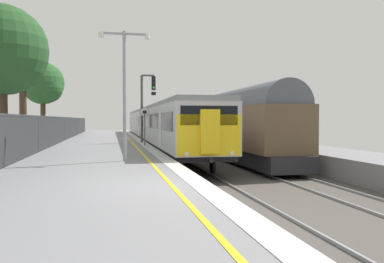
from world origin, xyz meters
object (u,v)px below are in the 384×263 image
Objects in this scene: commuter_train_at_platform at (155,124)px; background_tree_centre at (44,85)px; signal_gantry at (146,100)px; background_tree_left at (22,66)px; background_tree_back at (2,52)px; freight_train_adjacent_track at (215,122)px; platform_lamp_mid at (125,84)px; speed_limit_sign at (145,121)px.

background_tree_centre reaches higher than commuter_train_at_platform.
signal_gantry is 8.59m from background_tree_left.
commuter_train_at_platform is 6.67× the size of background_tree_centre.
background_tree_left is at bearing 94.71° from background_tree_back.
commuter_train_at_platform is 7.49m from freight_train_adjacent_track.
commuter_train_at_platform is 14.49m from background_tree_left.
signal_gantry is at bearing 81.76° from platform_lamp_mid.
background_tree_back is (0.62, -15.62, 0.15)m from background_tree_centre.
background_tree_left is 8.60m from background_tree_centre.
freight_train_adjacent_track is at bearing 17.69° from background_tree_left.
commuter_train_at_platform is at bearing 122.35° from freight_train_adjacent_track.
freight_train_adjacent_track is 4.46× the size of background_tree_centre.
background_tree_centre is at bearing -168.09° from commuter_train_at_platform.
platform_lamp_mid is at bearing -99.32° from commuter_train_at_platform.
background_tree_centre reaches higher than signal_gantry.
background_tree_back is at bearing -136.85° from speed_limit_sign.
commuter_train_at_platform is at bearing 80.68° from platform_lamp_mid.
background_tree_back reaches higher than platform_lamp_mid.
background_tree_left is (-7.40, 0.64, 3.34)m from speed_limit_sign.
platform_lamp_mid reaches higher than signal_gantry.
background_tree_centre is (-0.04, 8.59, -0.40)m from background_tree_left.
freight_train_adjacent_track is 5.79× the size of signal_gantry.
platform_lamp_mid reaches higher than commuter_train_at_platform.
signal_gantry is 4.10m from speed_limit_sign.
background_tree_centre is at bearing 161.81° from freight_train_adjacent_track.
background_tree_back is at bearing -138.38° from freight_train_adjacent_track.
commuter_train_at_platform is 6.25× the size of background_tree_back.
commuter_train_at_platform is at bearing 11.91° from background_tree_centre.
background_tree_centre is (-5.89, 18.71, 1.43)m from platform_lamp_mid.
freight_train_adjacent_track reaches higher than commuter_train_at_platform.
background_tree_centre is at bearing 145.19° from signal_gantry.
platform_lamp_mid is 11.83m from background_tree_left.
background_tree_left is (-13.25, -4.23, 3.46)m from freight_train_adjacent_track.
background_tree_centre is at bearing 128.86° from speed_limit_sign.
background_tree_back is at bearing 149.59° from platform_lamp_mid.
commuter_train_at_platform reaches higher than speed_limit_sign.
background_tree_centre is (-9.28, -1.96, 3.24)m from commuter_train_at_platform.
signal_gantry is 0.77× the size of background_tree_centre.
background_tree_back is at bearing -85.29° from background_tree_left.
freight_train_adjacent_track is 16.23m from platform_lamp_mid.
platform_lamp_mid is 0.76× the size of background_tree_back.
background_tree_centre is (-13.28, 4.36, 3.06)m from freight_train_adjacent_track.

